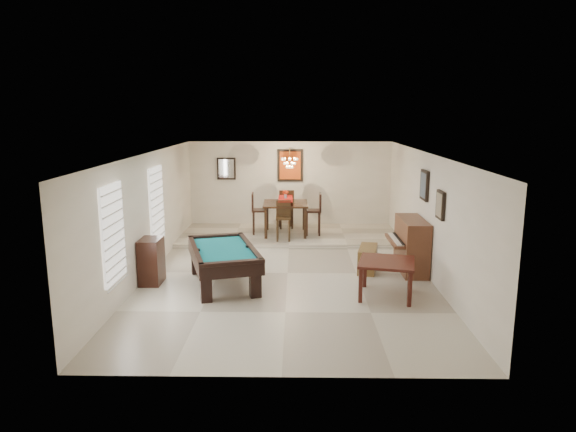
{
  "coord_description": "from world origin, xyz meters",
  "views": [
    {
      "loc": [
        0.19,
        -10.74,
        3.45
      ],
      "look_at": [
        0.0,
        0.6,
        1.15
      ],
      "focal_mm": 32.0,
      "sensor_mm": 36.0,
      "label": 1
    }
  ],
  "objects_px": {
    "piano_bench": "(368,259)",
    "pool_table": "(224,267)",
    "flower_vase": "(285,194)",
    "chandelier": "(290,159)",
    "dining_chair_east": "(313,214)",
    "upright_piano": "(405,245)",
    "dining_table": "(285,216)",
    "dining_chair_north": "(286,209)",
    "dining_chair_west": "(260,213)",
    "apothecary_chest": "(151,261)",
    "square_table": "(386,279)",
    "dining_chair_south": "(283,221)"
  },
  "relations": [
    {
      "from": "dining_chair_west",
      "to": "dining_chair_north",
      "type": "bearing_deg",
      "value": -47.32
    },
    {
      "from": "dining_chair_north",
      "to": "dining_chair_south",
      "type": "bearing_deg",
      "value": 81.78
    },
    {
      "from": "dining_chair_north",
      "to": "dining_chair_east",
      "type": "bearing_deg",
      "value": 125.93
    },
    {
      "from": "flower_vase",
      "to": "square_table",
      "type": "bearing_deg",
      "value": -66.24
    },
    {
      "from": "flower_vase",
      "to": "chandelier",
      "type": "height_order",
      "value": "chandelier"
    },
    {
      "from": "piano_bench",
      "to": "dining_chair_west",
      "type": "relative_size",
      "value": 0.83
    },
    {
      "from": "pool_table",
      "to": "chandelier",
      "type": "bearing_deg",
      "value": 55.35
    },
    {
      "from": "dining_chair_north",
      "to": "dining_chair_west",
      "type": "distance_m",
      "value": 1.03
    },
    {
      "from": "dining_chair_east",
      "to": "pool_table",
      "type": "bearing_deg",
      "value": -26.49
    },
    {
      "from": "piano_bench",
      "to": "dining_chair_south",
      "type": "relative_size",
      "value": 0.91
    },
    {
      "from": "piano_bench",
      "to": "pool_table",
      "type": "bearing_deg",
      "value": -162.02
    },
    {
      "from": "dining_chair_north",
      "to": "dining_chair_east",
      "type": "relative_size",
      "value": 0.99
    },
    {
      "from": "upright_piano",
      "to": "flower_vase",
      "type": "bearing_deg",
      "value": 132.49
    },
    {
      "from": "dining_table",
      "to": "dining_chair_west",
      "type": "bearing_deg",
      "value": 177.11
    },
    {
      "from": "chandelier",
      "to": "dining_chair_east",
      "type": "bearing_deg",
      "value": -8.25
    },
    {
      "from": "square_table",
      "to": "flower_vase",
      "type": "distance_m",
      "value": 5.07
    },
    {
      "from": "apothecary_chest",
      "to": "chandelier",
      "type": "bearing_deg",
      "value": 54.68
    },
    {
      "from": "pool_table",
      "to": "upright_piano",
      "type": "height_order",
      "value": "upright_piano"
    },
    {
      "from": "upright_piano",
      "to": "chandelier",
      "type": "relative_size",
      "value": 2.34
    },
    {
      "from": "upright_piano",
      "to": "dining_chair_north",
      "type": "height_order",
      "value": "dining_chair_north"
    },
    {
      "from": "pool_table",
      "to": "flower_vase",
      "type": "height_order",
      "value": "flower_vase"
    },
    {
      "from": "apothecary_chest",
      "to": "chandelier",
      "type": "height_order",
      "value": "chandelier"
    },
    {
      "from": "flower_vase",
      "to": "chandelier",
      "type": "bearing_deg",
      "value": 21.95
    },
    {
      "from": "square_table",
      "to": "dining_chair_north",
      "type": "xyz_separation_m",
      "value": [
        -2.01,
        5.34,
        0.34
      ]
    },
    {
      "from": "piano_bench",
      "to": "dining_chair_west",
      "type": "bearing_deg",
      "value": 131.25
    },
    {
      "from": "square_table",
      "to": "dining_chair_east",
      "type": "height_order",
      "value": "dining_chair_east"
    },
    {
      "from": "flower_vase",
      "to": "dining_chair_east",
      "type": "bearing_deg",
      "value": -3.71
    },
    {
      "from": "flower_vase",
      "to": "dining_chair_north",
      "type": "xyz_separation_m",
      "value": [
        -0.0,
        0.78,
        -0.55
      ]
    },
    {
      "from": "dining_chair_north",
      "to": "dining_chair_east",
      "type": "height_order",
      "value": "dining_chair_east"
    },
    {
      "from": "square_table",
      "to": "dining_chair_east",
      "type": "distance_m",
      "value": 4.7
    },
    {
      "from": "piano_bench",
      "to": "dining_table",
      "type": "bearing_deg",
      "value": 122.75
    },
    {
      "from": "piano_bench",
      "to": "chandelier",
      "type": "xyz_separation_m",
      "value": [
        -1.77,
        2.97,
        1.94
      ]
    },
    {
      "from": "upright_piano",
      "to": "dining_chair_east",
      "type": "xyz_separation_m",
      "value": [
        -1.94,
        2.9,
        0.11
      ]
    },
    {
      "from": "apothecary_chest",
      "to": "dining_chair_west",
      "type": "xyz_separation_m",
      "value": [
        1.94,
        3.9,
        0.23
      ]
    },
    {
      "from": "flower_vase",
      "to": "apothecary_chest",
      "type": "bearing_deg",
      "value": -124.53
    },
    {
      "from": "piano_bench",
      "to": "flower_vase",
      "type": "height_order",
      "value": "flower_vase"
    },
    {
      "from": "upright_piano",
      "to": "dining_chair_north",
      "type": "distance_m",
      "value": 4.6
    },
    {
      "from": "dining_chair_east",
      "to": "dining_chair_south",
      "type": "bearing_deg",
      "value": -50.18
    },
    {
      "from": "pool_table",
      "to": "chandelier",
      "type": "relative_size",
      "value": 3.72
    },
    {
      "from": "dining_chair_north",
      "to": "flower_vase",
      "type": "bearing_deg",
      "value": 83.38
    },
    {
      "from": "dining_chair_west",
      "to": "piano_bench",
      "type": "bearing_deg",
      "value": -142.09
    },
    {
      "from": "chandelier",
      "to": "apothecary_chest",
      "type": "bearing_deg",
      "value": -125.32
    },
    {
      "from": "upright_piano",
      "to": "chandelier",
      "type": "height_order",
      "value": "chandelier"
    },
    {
      "from": "dining_chair_south",
      "to": "apothecary_chest",
      "type": "bearing_deg",
      "value": -130.38
    },
    {
      "from": "apothecary_chest",
      "to": "dining_chair_south",
      "type": "relative_size",
      "value": 0.89
    },
    {
      "from": "dining_chair_north",
      "to": "chandelier",
      "type": "distance_m",
      "value": 1.68
    },
    {
      "from": "square_table",
      "to": "dining_chair_west",
      "type": "relative_size",
      "value": 0.88
    },
    {
      "from": "pool_table",
      "to": "dining_chair_west",
      "type": "relative_size",
      "value": 1.95
    },
    {
      "from": "upright_piano",
      "to": "dining_table",
      "type": "relative_size",
      "value": 1.16
    },
    {
      "from": "dining_chair_west",
      "to": "dining_chair_east",
      "type": "xyz_separation_m",
      "value": [
        1.48,
        -0.09,
        0.0
      ]
    }
  ]
}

